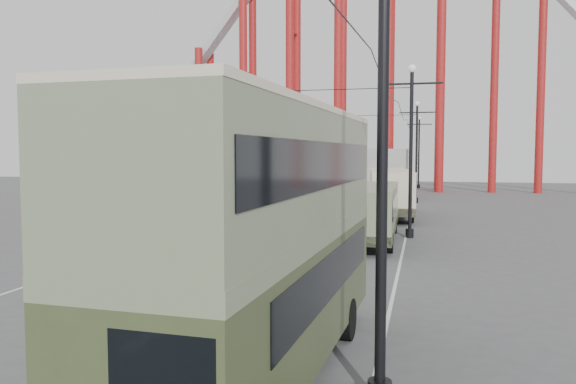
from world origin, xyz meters
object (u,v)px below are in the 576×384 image
(single_decker_cream, at_px, (390,190))
(pedestrian, at_px, (294,232))
(single_decker_green, at_px, (373,210))
(double_decker_bus, at_px, (265,229))

(single_decker_cream, relative_size, pedestrian, 6.80)
(single_decker_green, xyz_separation_m, pedestrian, (-3.43, -3.37, -0.81))
(double_decker_bus, distance_m, single_decker_green, 18.74)
(double_decker_bus, distance_m, pedestrian, 15.75)
(pedestrian, bearing_deg, double_decker_bus, 56.30)
(double_decker_bus, xyz_separation_m, pedestrian, (-2.94, 15.30, -2.28))
(double_decker_bus, bearing_deg, single_decker_cream, 91.29)
(double_decker_bus, xyz_separation_m, single_decker_green, (0.49, 18.68, -1.47))
(double_decker_bus, relative_size, single_decker_green, 1.01)
(pedestrian, bearing_deg, single_decker_cream, -148.44)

